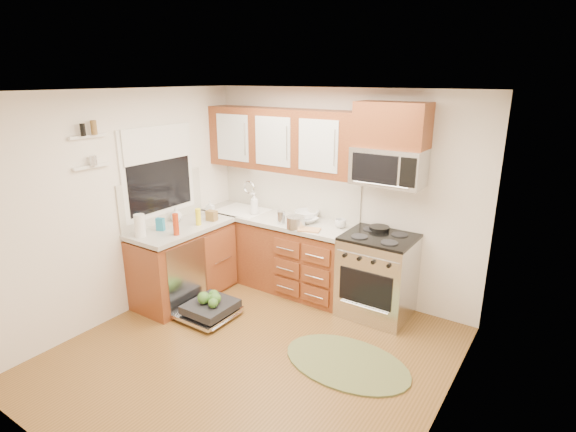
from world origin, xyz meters
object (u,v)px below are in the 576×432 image
Objects in this scene: dishwasher at (208,309)px; paper_towel_roll at (140,226)px; upper_cabinets at (281,140)px; cutting_board at (309,230)px; bowl_a at (307,220)px; microwave at (388,166)px; cup at (341,224)px; bowl_b at (307,215)px; sink at (242,219)px; range at (377,276)px; skillet at (379,228)px; rug at (346,363)px; stock_pot at (295,222)px.

dishwasher is 1.20m from paper_towel_roll.
upper_cabinets is 8.26× the size of cutting_board.
microwave is at bearing 5.49° from bowl_a.
bowl_b is at bearing 169.82° from cup.
dishwasher is 2.75× the size of paper_towel_roll.
range is at bearing 0.30° from sink.
skillet is 0.96m from bowl_b.
paper_towel_roll is (-0.81, -1.56, -0.82)m from upper_cabinets.
cup is at bearing -10.18° from bowl_b.
upper_cabinets reaches higher than cup.
cutting_board reaches higher than rug.
range is 1.23m from microwave.
range is 1.15m from rug.
cup reaches higher than dishwasher.
paper_towel_roll is at bearing -138.67° from cup.
bowl_b is (-1.04, 0.17, 0.50)m from range.
paper_towel_roll reaches higher than rug.
range is at bearing 36.27° from dishwasher.
bowl_a is (0.59, 1.16, 0.86)m from dishwasher.
range is 7.22× the size of cup.
stock_pot reaches higher than bowl_a.
upper_cabinets reaches higher than microwave.
sink is at bearing 78.46° from paper_towel_roll.
range is 0.53m from skillet.
range is at bearing 32.58° from paper_towel_roll.
bowl_a is (1.26, 1.45, -0.10)m from paper_towel_roll.
microwave is 0.61× the size of rug.
cutting_board is 1.89× the size of cup.
upper_cabinets is 2.19m from dishwasher.
cup is at bearing 49.77° from dishwasher.
stock_pot is at bearing -11.68° from sink.
upper_cabinets is 1.03m from bowl_a.
bowl_a is (-0.87, -0.15, -0.02)m from skillet.
microwave is at bearing -35.42° from skillet.
bowl_b is (-0.96, -0.01, 0.00)m from skillet.
range is at bearing -65.40° from skillet.
upper_cabinets is at bearing 174.11° from range.
rug is at bearing -82.28° from microwave.
bowl_b is at bearing 177.25° from microwave.
bowl_b reaches higher than dishwasher.
dishwasher is 1.64m from bowl_b.
range is at bearing -5.89° from upper_cabinets.
microwave reaches higher than dishwasher.
stock_pot reaches higher than skillet.
microwave reaches higher than bowl_a.
microwave is 1.09× the size of dishwasher.
paper_towel_roll is at bearing -171.03° from rug.
upper_cabinets is 1.21m from sink.
microwave is 3.06× the size of cutting_board.
stock_pot reaches higher than cutting_board.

